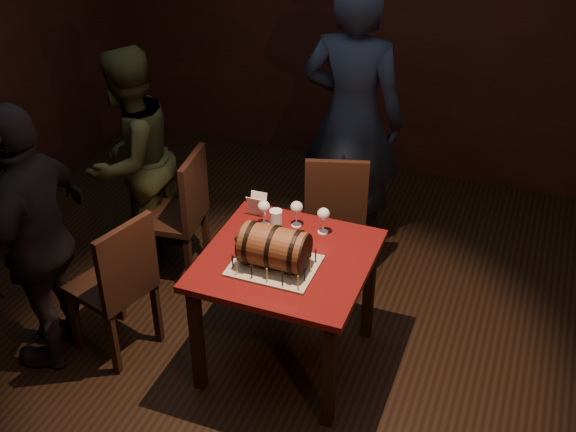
% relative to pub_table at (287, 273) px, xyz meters
% --- Properties ---
extents(room_shell, '(5.04, 5.04, 2.80)m').
position_rel_pub_table_xyz_m(room_shell, '(-0.05, 0.04, 0.76)').
color(room_shell, black).
rests_on(room_shell, ground).
extents(pub_table, '(0.90, 0.90, 0.75)m').
position_rel_pub_table_xyz_m(pub_table, '(0.00, 0.00, 0.00)').
color(pub_table, '#440B0C').
rests_on(pub_table, ground).
extents(cake_board, '(0.45, 0.35, 0.01)m').
position_rel_pub_table_xyz_m(cake_board, '(-0.03, -0.10, 0.12)').
color(cake_board, '#A09881').
rests_on(cake_board, pub_table).
extents(barrel_cake, '(0.40, 0.24, 0.24)m').
position_rel_pub_table_xyz_m(barrel_cake, '(-0.03, -0.10, 0.23)').
color(barrel_cake, brown).
rests_on(barrel_cake, cake_board).
extents(birthday_candles, '(0.40, 0.30, 0.09)m').
position_rel_pub_table_xyz_m(birthday_candles, '(-0.03, -0.10, 0.16)').
color(birthday_candles, '#DCCC83').
rests_on(birthday_candles, cake_board).
extents(wine_glass_left, '(0.07, 0.07, 0.16)m').
position_rel_pub_table_xyz_m(wine_glass_left, '(-0.24, 0.25, 0.23)').
color(wine_glass_left, silver).
rests_on(wine_glass_left, pub_table).
extents(wine_glass_mid, '(0.07, 0.07, 0.16)m').
position_rel_pub_table_xyz_m(wine_glass_mid, '(-0.06, 0.31, 0.23)').
color(wine_glass_mid, silver).
rests_on(wine_glass_mid, pub_table).
extents(wine_glass_right, '(0.07, 0.07, 0.16)m').
position_rel_pub_table_xyz_m(wine_glass_right, '(0.11, 0.30, 0.23)').
color(wine_glass_right, silver).
rests_on(wine_glass_right, pub_table).
extents(pint_of_ale, '(0.07, 0.07, 0.15)m').
position_rel_pub_table_xyz_m(pint_of_ale, '(-0.14, 0.19, 0.18)').
color(pint_of_ale, silver).
rests_on(pint_of_ale, pub_table).
extents(menu_card, '(0.10, 0.05, 0.13)m').
position_rel_pub_table_xyz_m(menu_card, '(-0.32, 0.34, 0.17)').
color(menu_card, white).
rests_on(menu_card, pub_table).
extents(chair_back, '(0.50, 0.50, 0.93)m').
position_rel_pub_table_xyz_m(chair_back, '(-0.01, 0.92, -0.12)').
color(chair_back, black).
rests_on(chair_back, ground).
extents(chair_left_rear, '(0.45, 0.45, 0.93)m').
position_rel_pub_table_xyz_m(chair_left_rear, '(-0.95, 0.54, -0.12)').
color(chair_left_rear, black).
rests_on(chair_left_rear, ground).
extents(chair_left_front, '(0.49, 0.49, 0.93)m').
position_rel_pub_table_xyz_m(chair_left_front, '(-0.92, -0.27, -0.12)').
color(chair_left_front, black).
rests_on(chair_left_front, ground).
extents(person_back, '(0.72, 0.48, 1.94)m').
position_rel_pub_table_xyz_m(person_back, '(-0.04, 1.34, 0.33)').
color(person_back, '#192233').
rests_on(person_back, ground).
extents(person_left_rear, '(0.69, 0.83, 1.53)m').
position_rel_pub_table_xyz_m(person_left_rear, '(-1.36, 0.64, 0.13)').
color(person_left_rear, '#383D1E').
rests_on(person_left_rear, ground).
extents(person_left_front, '(0.53, 0.99, 1.62)m').
position_rel_pub_table_xyz_m(person_left_front, '(-1.31, -0.41, 0.17)').
color(person_left_front, black).
rests_on(person_left_front, ground).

